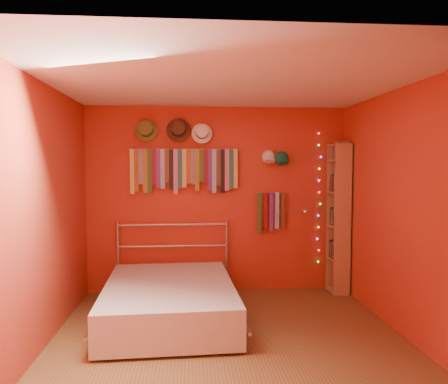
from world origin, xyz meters
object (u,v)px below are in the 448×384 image
object	(u,v)px
reading_lamp	(305,212)
bed	(170,300)
tie_rack	(184,168)
bookshelf	(342,217)

from	to	relation	value
reading_lamp	bed	bearing A→B (deg)	-152.97
tie_rack	reading_lamp	distance (m)	1.70
reading_lamp	tie_rack	bearing A→B (deg)	174.06
tie_rack	bookshelf	size ratio (longest dim) A/B	0.72
tie_rack	reading_lamp	world-z (taller)	tie_rack
bookshelf	bed	bearing A→B (deg)	-158.22
reading_lamp	bookshelf	xyz separation A→B (m)	(0.51, 0.01, -0.08)
bed	tie_rack	bearing A→B (deg)	79.49
tie_rack	reading_lamp	size ratio (longest dim) A/B	4.86
bookshelf	bed	size ratio (longest dim) A/B	0.97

